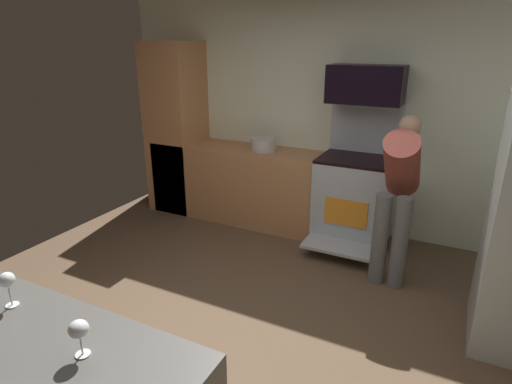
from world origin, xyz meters
TOP-DOWN VIEW (x-y plane):
  - ground_plane at (0.00, 0.00)m, footprint 5.20×4.80m
  - wall_back at (0.00, 2.34)m, footprint 5.20×0.12m
  - lower_cabinet_run at (-0.90, 1.98)m, footprint 2.40×0.60m
  - cabinet_column at (-1.90, 1.98)m, footprint 0.60×0.60m
  - oven_range at (0.42, 1.97)m, footprint 0.76×0.98m
  - microwave at (0.42, 2.06)m, footprint 0.74×0.38m
  - person_cook at (0.93, 1.39)m, footprint 0.31×0.67m
  - wine_glass_near at (0.13, -1.36)m, footprint 0.08×0.08m
  - wine_glass_far at (-0.43, -1.28)m, footprint 0.07×0.07m
  - stock_pot at (-0.67, 1.98)m, footprint 0.30×0.30m

SIDE VIEW (x-z plane):
  - ground_plane at x=0.00m, z-range -0.02..0.00m
  - lower_cabinet_run at x=-0.90m, z-range 0.00..0.90m
  - oven_range at x=0.42m, z-range -0.24..1.26m
  - person_cook at x=0.93m, z-range 0.14..1.62m
  - stock_pot at x=-0.67m, z-range 0.90..1.05m
  - wine_glass_near at x=0.13m, z-range 0.94..1.10m
  - wine_glass_far at x=-0.43m, z-range 0.94..1.12m
  - cabinet_column at x=-1.90m, z-range 0.00..2.10m
  - wall_back at x=0.00m, z-range 0.00..2.60m
  - microwave at x=0.42m, z-range 1.50..1.87m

